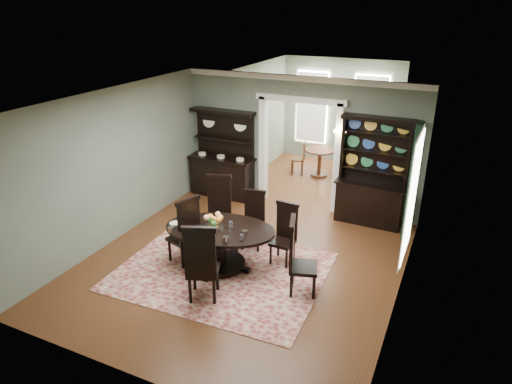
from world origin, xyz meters
TOP-DOWN VIEW (x-y plane):
  - room at (0.00, 0.04)m, footprint 5.51×6.01m
  - parlor at (0.00, 5.53)m, footprint 3.51×3.50m
  - doorway_trim at (0.00, 3.00)m, footprint 2.08×0.25m
  - right_window at (2.69, 0.93)m, footprint 0.15×1.47m
  - wall_sconce at (0.95, 2.85)m, footprint 0.27×0.21m
  - rug at (-0.21, -0.36)m, footprint 3.66×2.92m
  - dining_table at (-0.31, -0.21)m, footprint 2.18×2.15m
  - centerpiece at (-0.41, -0.25)m, footprint 1.53×0.98m
  - chair_far_left at (-0.87, 0.75)m, footprint 0.63×0.61m
  - chair_far_mid at (-0.11, 0.76)m, footprint 0.48×0.46m
  - chair_far_right at (0.65, 0.49)m, footprint 0.45×0.43m
  - chair_end_left at (-0.91, -0.37)m, footprint 0.59×0.61m
  - chair_end_right at (1.19, -0.37)m, footprint 0.58×0.60m
  - chair_near at (-0.07, -1.25)m, footprint 0.66×0.64m
  - sideboard at (-1.87, 2.75)m, footprint 1.61×0.57m
  - welsh_dresser at (1.73, 2.75)m, footprint 1.50×0.59m
  - parlor_table at (-0.11, 5.00)m, footprint 0.82×0.82m
  - parlor_chair_left at (-0.63, 4.88)m, footprint 0.42×0.41m
  - parlor_chair_right at (0.59, 4.79)m, footprint 0.46×0.45m

SIDE VIEW (x-z plane):
  - rug at x=-0.21m, z-range 0.00..0.01m
  - parlor_table at x=-0.11m, z-range 0.12..0.88m
  - parlor_chair_left at x=-0.63m, z-range 0.03..0.96m
  - parlor_chair_right at x=0.59m, z-range 0.03..1.03m
  - dining_table at x=-0.31m, z-range 0.15..0.93m
  - chair_far_right at x=0.65m, z-range 0.03..1.18m
  - chair_far_mid at x=-0.11m, z-range 0.03..1.18m
  - chair_end_right at x=1.19m, z-range 0.03..1.35m
  - chair_end_left at x=-0.91m, z-range 0.03..1.36m
  - chair_far_left at x=-0.87m, z-range 0.03..1.37m
  - chair_near at x=-0.07m, z-range 0.04..1.42m
  - sideboard at x=-1.87m, z-range -0.32..1.80m
  - welsh_dresser at x=1.73m, z-range -0.32..2.00m
  - centerpiece at x=-0.41m, z-range 0.73..0.98m
  - parlor at x=0.00m, z-range 0.01..3.02m
  - room at x=0.00m, z-range 0.07..3.08m
  - right_window at x=2.69m, z-range 0.54..2.66m
  - doorway_trim at x=0.00m, z-range 0.33..2.90m
  - wall_sconce at x=0.95m, z-range 1.79..1.99m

